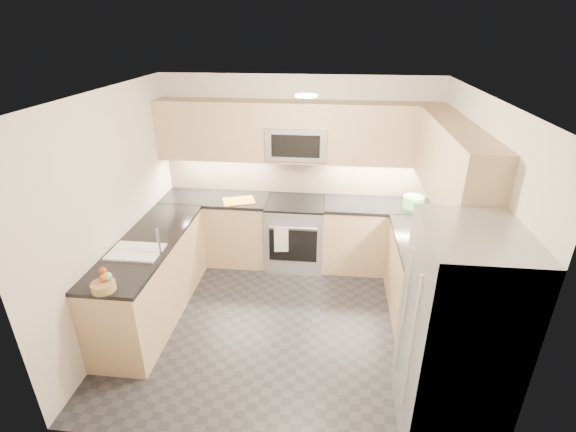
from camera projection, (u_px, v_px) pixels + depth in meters
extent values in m
cube|color=black|center=(285.00, 321.00, 4.73)|extent=(3.60, 3.20, 0.00)
cube|color=beige|center=(284.00, 94.00, 3.68)|extent=(3.60, 3.20, 0.02)
cube|color=beige|center=(298.00, 171.00, 5.65)|extent=(3.60, 0.02, 2.50)
cube|color=beige|center=(256.00, 325.00, 2.76)|extent=(3.60, 0.02, 2.50)
cube|color=beige|center=(115.00, 214.00, 4.38)|extent=(0.02, 3.20, 2.50)
cube|color=beige|center=(469.00, 230.00, 4.03)|extent=(0.02, 3.20, 2.50)
cube|color=tan|center=(218.00, 229.00, 5.82)|extent=(1.42, 0.60, 0.90)
cube|color=tan|center=(376.00, 237.00, 5.61)|extent=(1.42, 0.60, 0.90)
cube|color=tan|center=(423.00, 288.00, 4.53)|extent=(0.60, 1.70, 0.90)
cube|color=tan|center=(152.00, 279.00, 4.69)|extent=(0.60, 2.00, 0.90)
cube|color=black|center=(215.00, 198.00, 5.62)|extent=(1.42, 0.63, 0.04)
cube|color=black|center=(379.00, 205.00, 5.41)|extent=(1.42, 0.63, 0.04)
cube|color=black|center=(429.00, 251.00, 4.33)|extent=(0.63, 1.70, 0.04)
cube|color=black|center=(146.00, 243.00, 4.49)|extent=(0.63, 2.00, 0.04)
cube|color=tan|center=(297.00, 132.00, 5.25)|extent=(3.60, 0.35, 0.75)
cube|color=tan|center=(453.00, 164.00, 4.05)|extent=(0.35, 1.95, 0.75)
cube|color=#C4AA8D|center=(298.00, 175.00, 5.67)|extent=(3.60, 0.01, 0.51)
cube|color=#C4AA8D|center=(456.00, 216.00, 4.46)|extent=(0.01, 2.30, 0.51)
cube|color=#A2A5AA|center=(295.00, 234.00, 5.69)|extent=(0.76, 0.65, 0.91)
cube|color=black|center=(296.00, 203.00, 5.50)|extent=(0.76, 0.65, 0.03)
cube|color=black|center=(293.00, 246.00, 5.39)|extent=(0.62, 0.02, 0.45)
cylinder|color=#B2B5BA|center=(293.00, 228.00, 5.26)|extent=(0.60, 0.02, 0.02)
cube|color=gray|center=(297.00, 142.00, 5.28)|extent=(0.76, 0.40, 0.40)
cube|color=black|center=(295.00, 146.00, 5.09)|extent=(0.60, 0.01, 0.28)
cube|color=#9EA1A6|center=(456.00, 337.00, 3.17)|extent=(0.70, 0.90, 1.80)
cylinder|color=#B2B5BA|center=(411.00, 344.00, 3.03)|extent=(0.02, 0.02, 1.20)
cylinder|color=#B2B5BA|center=(404.00, 313.00, 3.35)|extent=(0.02, 0.02, 1.20)
cube|color=white|center=(137.00, 258.00, 4.28)|extent=(0.52, 0.38, 0.16)
cylinder|color=silver|center=(159.00, 242.00, 4.17)|extent=(0.03, 0.03, 0.28)
cylinder|color=#4FB953|center=(413.00, 202.00, 5.27)|extent=(0.31, 0.31, 0.15)
cube|color=orange|center=(239.00, 201.00, 5.47)|extent=(0.47, 0.40, 0.01)
cylinder|color=#A5824D|center=(104.00, 287.00, 3.64)|extent=(0.26, 0.26, 0.08)
sphere|color=#BA3B15|center=(103.00, 271.00, 3.73)|extent=(0.07, 0.07, 0.07)
sphere|color=#74C454|center=(107.00, 276.00, 3.65)|extent=(0.08, 0.08, 0.08)
cube|color=silver|center=(281.00, 240.00, 5.33)|extent=(0.18, 0.04, 0.34)
sphere|color=red|center=(103.00, 278.00, 3.62)|extent=(0.06, 0.06, 0.06)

